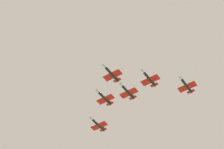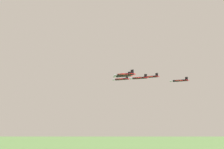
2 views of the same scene
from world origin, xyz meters
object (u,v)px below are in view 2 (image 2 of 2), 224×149
at_px(jet_port_outer, 139,78).
at_px(jet_center_rear, 180,81).
at_px(jet_port_inner, 123,76).
at_px(jet_starboard_inner, 151,77).
at_px(jet_starboard_outer, 125,74).
at_px(jet_lead, 121,79).

xyz_separation_m(jet_port_outer, jet_center_rear, (-27.26, 5.45, -0.75)).
xyz_separation_m(jet_port_inner, jet_center_rear, (-39.90, 3.86, -1.23)).
xyz_separation_m(jet_port_inner, jet_starboard_inner, (-24.71, -5.67, 1.09)).
bearing_deg(jet_center_rear, jet_starboard_outer, 180.00).
bearing_deg(jet_port_outer, jet_starboard_outer, -155.77).
bearing_deg(jet_lead, jet_center_rear, -45.00).
distance_m(jet_lead, jet_port_inner, 17.93).
bearing_deg(jet_port_outer, jet_center_rear, -24.23).
height_order(jet_port_outer, jet_center_rear, jet_port_outer).
relative_size(jet_lead, jet_center_rear, 1.00).
height_order(jet_port_inner, jet_center_rear, jet_port_inner).
bearing_deg(jet_starboard_inner, jet_port_outer, -174.29).
height_order(jet_starboard_inner, jet_starboard_outer, jet_starboard_inner).
relative_size(jet_port_outer, jet_starboard_outer, 1.00).
distance_m(jet_port_inner, jet_starboard_inner, 25.38).
distance_m(jet_lead, jet_starboard_outer, 35.86).
height_order(jet_lead, jet_center_rear, jet_lead).
height_order(jet_port_inner, jet_port_outer, jet_port_inner).
xyz_separation_m(jet_starboard_inner, jet_center_rear, (-15.19, 9.52, -2.32)).
distance_m(jet_lead, jet_port_outer, 13.94).
relative_size(jet_lead, jet_port_inner, 1.00).
relative_size(jet_starboard_inner, jet_starboard_outer, 1.00).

